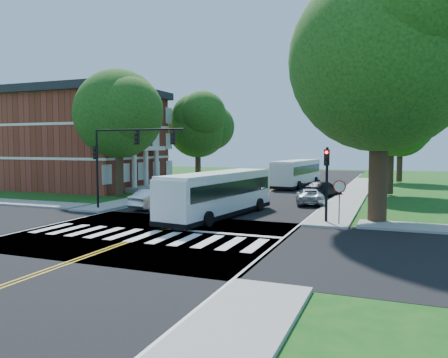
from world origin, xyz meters
The scene contains 24 objects.
ground centered at (0.00, 0.00, 0.00)m, with size 140.00×140.00×0.00m, color #124914.
road centered at (0.00, 18.00, 0.01)m, with size 14.00×96.00×0.01m, color black.
cross_road centered at (0.00, 0.00, 0.01)m, with size 60.00×12.00×0.01m, color black.
center_line centered at (0.00, 22.00, 0.01)m, with size 0.36×70.00×0.01m, color gold.
edge_line_w centered at (-6.80, 22.00, 0.01)m, with size 0.12×70.00×0.01m, color silver.
edge_line_e centered at (6.80, 22.00, 0.01)m, with size 0.12×70.00×0.01m, color silver.
crosswalk centered at (0.00, -0.50, 0.02)m, with size 12.60×3.00×0.01m, color silver.
stop_bar centered at (3.50, 1.60, 0.02)m, with size 6.60×0.40×0.01m, color silver.
sidewalk_nw centered at (-8.30, 25.00, 0.07)m, with size 2.60×40.00×0.15m, color gray.
sidewalk_ne centered at (8.30, 25.00, 0.07)m, with size 2.60×40.00×0.15m, color gray.
tree_ne_big centered at (11.00, 8.00, 9.62)m, with size 10.80×10.80×14.91m.
tree_west_near centered at (-11.50, 14.00, 7.53)m, with size 8.00×8.00×11.40m.
tree_west_far centered at (-11.00, 30.00, 7.00)m, with size 7.60×7.60×10.67m.
tree_east_mid centered at (11.50, 24.00, 7.86)m, with size 8.40×8.40×11.93m.
tree_east_far centered at (12.50, 40.00, 6.86)m, with size 7.20×7.20×10.34m.
brick_building centered at (-21.95, 20.00, 5.42)m, with size 20.00×13.00×10.80m.
signal_nw centered at (-5.86, 6.43, 4.38)m, with size 7.15×0.46×5.66m.
signal_ne centered at (8.20, 6.44, 2.96)m, with size 0.30×0.46×4.40m.
stop_sign centered at (9.00, 5.98, 2.03)m, with size 0.76×0.08×2.53m.
bus_lead centered at (1.30, 6.57, 1.55)m, with size 3.92×11.50×2.91m.
bus_follow centered at (1.52, 29.79, 1.60)m, with size 3.48×11.80×3.01m.
hatchback centered at (-4.26, 8.29, 0.75)m, with size 1.57×4.50×1.48m, color #B5B8BD.
suv centered at (5.70, 14.96, 0.64)m, with size 2.07×4.50×1.25m, color silver.
dark_sedan centered at (5.81, 20.94, 0.71)m, with size 1.95×4.81×1.40m, color black.
Camera 1 is at (11.89, -19.58, 4.59)m, focal length 35.00 mm.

